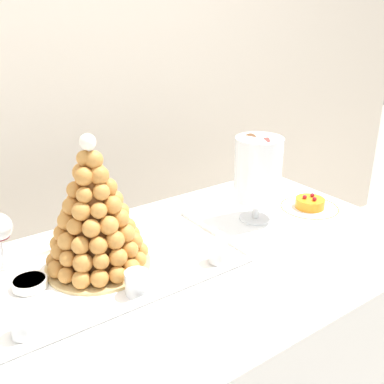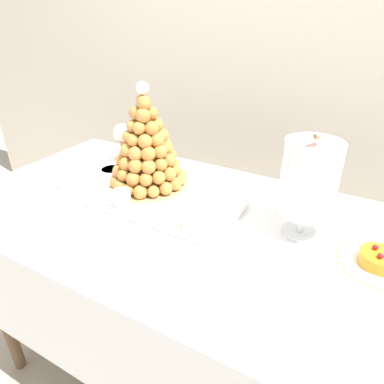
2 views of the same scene
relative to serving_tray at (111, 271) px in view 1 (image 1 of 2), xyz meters
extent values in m
cube|color=silver|center=(0.16, 0.94, 0.45)|extent=(4.80, 0.10, 2.50)
cylinder|color=brown|center=(0.78, 0.23, -0.41)|extent=(0.04, 0.04, 0.77)
cube|color=brown|center=(0.16, -0.06, -0.02)|extent=(1.36, 0.71, 0.02)
cube|color=white|center=(0.16, -0.06, -0.01)|extent=(1.42, 0.77, 0.00)
cube|color=white|center=(0.16, 0.32, -0.20)|extent=(1.42, 0.01, 0.37)
cube|color=white|center=(0.87, -0.06, -0.20)|extent=(0.01, 0.77, 0.37)
cube|color=white|center=(0.00, 0.00, 0.00)|extent=(0.68, 0.34, 0.01)
cube|color=white|center=(0.00, -0.17, 0.01)|extent=(0.68, 0.01, 0.02)
cube|color=white|center=(0.00, 0.17, 0.01)|extent=(0.68, 0.01, 0.02)
cube|color=white|center=(0.34, 0.00, 0.01)|extent=(0.01, 0.34, 0.02)
cylinder|color=white|center=(0.00, 0.00, 0.00)|extent=(0.31, 0.31, 0.00)
cylinder|color=tan|center=(-0.02, 0.04, 0.01)|extent=(0.27, 0.27, 0.01)
cone|color=#AD6D32|center=(-0.02, 0.04, 0.16)|extent=(0.19, 0.19, 0.30)
sphere|color=#CB883E|center=(0.09, 0.04, 0.03)|extent=(0.05, 0.05, 0.05)
sphere|color=#CF8C41|center=(0.09, 0.08, 0.03)|extent=(0.05, 0.05, 0.05)
sphere|color=#CB883E|center=(0.06, 0.12, 0.03)|extent=(0.05, 0.05, 0.05)
sphere|color=#CD8A40|center=(0.03, 0.14, 0.03)|extent=(0.04, 0.04, 0.04)
sphere|color=#C9853C|center=(-0.02, 0.15, 0.03)|extent=(0.04, 0.04, 0.04)
sphere|color=#CA873D|center=(-0.06, 0.14, 0.03)|extent=(0.04, 0.04, 0.04)
sphere|color=#C9853C|center=(-0.09, 0.12, 0.03)|extent=(0.04, 0.04, 0.04)
sphere|color=#C9853C|center=(-0.12, 0.08, 0.03)|extent=(0.04, 0.04, 0.04)
sphere|color=#C9863D|center=(-0.13, 0.04, 0.03)|extent=(0.05, 0.05, 0.05)
sphere|color=#C9853C|center=(-0.12, 0.00, 0.03)|extent=(0.04, 0.04, 0.04)
sphere|color=#CC893E|center=(-0.09, -0.04, 0.03)|extent=(0.05, 0.05, 0.05)
sphere|color=#CA873D|center=(-0.06, -0.06, 0.03)|extent=(0.04, 0.04, 0.04)
sphere|color=#CB883E|center=(-0.02, -0.07, 0.03)|extent=(0.04, 0.04, 0.04)
sphere|color=#C9863D|center=(0.03, -0.06, 0.03)|extent=(0.05, 0.05, 0.05)
sphere|color=#CD8A40|center=(0.06, -0.04, 0.03)|extent=(0.04, 0.04, 0.04)
sphere|color=#CB883E|center=(0.09, 0.00, 0.03)|extent=(0.04, 0.04, 0.04)
sphere|color=#CF8D41|center=(0.07, 0.07, 0.07)|extent=(0.04, 0.04, 0.04)
sphere|color=#CC893F|center=(0.05, 0.11, 0.07)|extent=(0.04, 0.04, 0.04)
sphere|color=#CF8D41|center=(0.01, 0.13, 0.07)|extent=(0.04, 0.04, 0.04)
sphere|color=#C8853C|center=(-0.03, 0.13, 0.07)|extent=(0.04, 0.04, 0.04)
sphere|color=#CA863D|center=(-0.07, 0.12, 0.07)|extent=(0.05, 0.05, 0.05)
sphere|color=#CE8C41|center=(-0.10, 0.09, 0.07)|extent=(0.05, 0.05, 0.05)
sphere|color=#CB873E|center=(-0.11, 0.05, 0.07)|extent=(0.04, 0.04, 0.04)
sphere|color=#CD8A40|center=(-0.11, 0.01, 0.07)|extent=(0.04, 0.04, 0.04)
sphere|color=#CA873D|center=(-0.08, -0.03, 0.07)|extent=(0.05, 0.05, 0.05)
sphere|color=#CA873D|center=(-0.05, -0.05, 0.07)|extent=(0.04, 0.04, 0.04)
sphere|color=#CA873E|center=(0.00, -0.06, 0.07)|extent=(0.05, 0.05, 0.05)
sphere|color=#C8843B|center=(0.04, -0.04, 0.07)|extent=(0.04, 0.04, 0.04)
sphere|color=#CB883E|center=(0.07, -0.01, 0.07)|extent=(0.04, 0.04, 0.04)
sphere|color=#CA873D|center=(0.08, 0.03, 0.07)|extent=(0.05, 0.05, 0.05)
sphere|color=#CB883E|center=(0.05, 0.09, 0.11)|extent=(0.04, 0.04, 0.04)
sphere|color=#C8853C|center=(0.01, 0.11, 0.11)|extent=(0.04, 0.04, 0.04)
sphere|color=#CF8C41|center=(-0.03, 0.12, 0.11)|extent=(0.04, 0.04, 0.04)
sphere|color=#CB873E|center=(-0.07, 0.10, 0.11)|extent=(0.04, 0.04, 0.04)
sphere|color=#C9853C|center=(-0.09, 0.07, 0.11)|extent=(0.04, 0.04, 0.04)
sphere|color=#CF8C41|center=(-0.10, 0.02, 0.11)|extent=(0.05, 0.05, 0.05)
sphere|color=#CE8C41|center=(-0.08, -0.01, 0.11)|extent=(0.04, 0.04, 0.04)
sphere|color=#C8843C|center=(-0.04, -0.04, 0.11)|extent=(0.04, 0.04, 0.04)
sphere|color=#CA873D|center=(0.00, -0.04, 0.11)|extent=(0.05, 0.05, 0.05)
sphere|color=#CE8B40|center=(0.04, -0.02, 0.11)|extent=(0.05, 0.05, 0.05)
sphere|color=#C8843C|center=(0.06, 0.01, 0.11)|extent=(0.04, 0.04, 0.04)
sphere|color=#C9863D|center=(0.06, 0.05, 0.11)|extent=(0.05, 0.05, 0.05)
sphere|color=#C9853C|center=(0.02, 0.10, 0.14)|extent=(0.05, 0.05, 0.05)
sphere|color=#CE8C41|center=(-0.02, 0.11, 0.14)|extent=(0.05, 0.05, 0.05)
sphere|color=#CB883E|center=(-0.06, 0.09, 0.14)|extent=(0.05, 0.05, 0.05)
sphere|color=#CE8C41|center=(-0.08, 0.05, 0.15)|extent=(0.05, 0.05, 0.05)
sphere|color=#C8843C|center=(-0.08, 0.01, 0.15)|extent=(0.04, 0.04, 0.04)
sphere|color=#CE8B40|center=(-0.05, -0.02, 0.15)|extent=(0.04, 0.04, 0.04)
sphere|color=#CF8C41|center=(-0.01, -0.03, 0.14)|extent=(0.05, 0.05, 0.05)
sphere|color=#CA873D|center=(0.03, -0.01, 0.15)|extent=(0.05, 0.05, 0.05)
sphere|color=#CB883E|center=(0.05, 0.02, 0.15)|extent=(0.05, 0.05, 0.05)
sphere|color=#CC893F|center=(0.05, 0.07, 0.14)|extent=(0.04, 0.04, 0.04)
sphere|color=#CC893F|center=(-0.01, 0.09, 0.18)|extent=(0.04, 0.04, 0.04)
sphere|color=#CE8B40|center=(-0.05, 0.08, 0.18)|extent=(0.04, 0.04, 0.04)
sphere|color=#CB883E|center=(-0.07, 0.05, 0.18)|extent=(0.04, 0.04, 0.04)
sphere|color=#CD8B40|center=(-0.06, 0.01, 0.18)|extent=(0.05, 0.05, 0.05)
sphere|color=#CE8B40|center=(-0.02, -0.01, 0.18)|extent=(0.04, 0.04, 0.04)
sphere|color=#CB873E|center=(0.02, -0.01, 0.18)|extent=(0.05, 0.05, 0.05)
sphere|color=#CE8B40|center=(0.04, 0.03, 0.18)|extent=(0.05, 0.05, 0.05)
sphere|color=#CB883E|center=(0.03, 0.07, 0.18)|extent=(0.05, 0.05, 0.05)
sphere|color=#C9853C|center=(-0.02, 0.08, 0.22)|extent=(0.04, 0.04, 0.04)
sphere|color=#C8853C|center=(-0.05, 0.05, 0.22)|extent=(0.04, 0.04, 0.04)
sphere|color=#CD8B40|center=(-0.05, 0.01, 0.22)|extent=(0.04, 0.04, 0.04)
sphere|color=#CD8A40|center=(-0.01, 0.00, 0.22)|extent=(0.04, 0.04, 0.04)
sphere|color=#C9863D|center=(0.02, 0.02, 0.22)|extent=(0.05, 0.05, 0.05)
sphere|color=#CB883E|center=(0.01, 0.06, 0.22)|extent=(0.04, 0.04, 0.04)
sphere|color=#CB883E|center=(-0.03, 0.06, 0.26)|extent=(0.05, 0.05, 0.05)
sphere|color=#C8853C|center=(-0.04, 0.03, 0.26)|extent=(0.05, 0.05, 0.05)
sphere|color=#C9853C|center=(0.00, 0.02, 0.26)|extent=(0.05, 0.05, 0.05)
sphere|color=#CD8B40|center=(0.01, 0.05, 0.26)|extent=(0.04, 0.04, 0.04)
sphere|color=#CE8C41|center=(-0.02, 0.05, 0.30)|extent=(0.04, 0.04, 0.04)
sphere|color=#CE8B40|center=(-0.01, 0.03, 0.29)|extent=(0.04, 0.04, 0.04)
sphere|color=white|center=(-0.02, 0.04, 0.34)|extent=(0.04, 0.04, 0.04)
cylinder|color=silver|center=(-0.25, -0.12, 0.03)|extent=(0.05, 0.05, 0.06)
cylinder|color=brown|center=(-0.25, -0.12, 0.02)|extent=(0.05, 0.05, 0.02)
cylinder|color=#8C603D|center=(-0.25, -0.12, 0.04)|extent=(0.05, 0.05, 0.02)
sphere|color=brown|center=(-0.25, -0.12, 0.05)|extent=(0.01, 0.01, 0.01)
cylinder|color=silver|center=(0.01, -0.13, 0.03)|extent=(0.06, 0.06, 0.06)
cylinder|color=gold|center=(0.01, -0.13, 0.02)|extent=(0.05, 0.05, 0.02)
cylinder|color=#EAC166|center=(0.01, -0.13, 0.04)|extent=(0.05, 0.05, 0.02)
sphere|color=brown|center=(0.01, -0.13, 0.05)|extent=(0.02, 0.02, 0.02)
cylinder|color=silver|center=(0.25, -0.12, 0.03)|extent=(0.05, 0.05, 0.06)
cylinder|color=#F4EAC6|center=(0.25, -0.12, 0.02)|extent=(0.04, 0.04, 0.02)
cylinder|color=white|center=(0.25, -0.12, 0.04)|extent=(0.04, 0.04, 0.02)
sphere|color=brown|center=(0.25, -0.12, 0.05)|extent=(0.01, 0.01, 0.01)
cylinder|color=white|center=(-0.19, 0.05, 0.01)|extent=(0.08, 0.08, 0.02)
cylinder|color=#F2CC59|center=(-0.19, 0.05, 0.02)|extent=(0.08, 0.08, 0.00)
cylinder|color=white|center=(0.52, 0.02, 0.00)|extent=(0.10, 0.10, 0.01)
cylinder|color=white|center=(0.52, 0.02, 0.03)|extent=(0.02, 0.02, 0.06)
cylinder|color=white|center=(0.52, 0.02, 0.16)|extent=(0.15, 0.15, 0.20)
cylinder|color=#D199D8|center=(0.54, 0.01, 0.08)|extent=(0.07, 0.06, 0.06)
cylinder|color=#D199D8|center=(0.52, 0.04, 0.08)|extent=(0.06, 0.06, 0.05)
cylinder|color=#72B2E0|center=(0.49, 0.02, 0.08)|extent=(0.06, 0.06, 0.05)
cylinder|color=#F9A54C|center=(0.52, -0.02, 0.08)|extent=(0.06, 0.06, 0.05)
cylinder|color=#F9A54C|center=(0.55, 0.04, 0.11)|extent=(0.06, 0.06, 0.05)
cylinder|color=#72B2E0|center=(0.51, 0.04, 0.11)|extent=(0.06, 0.05, 0.06)
cylinder|color=#9ED860|center=(0.49, 0.00, 0.11)|extent=(0.06, 0.06, 0.05)
cylinder|color=pink|center=(0.53, 0.00, 0.11)|extent=(0.07, 0.05, 0.06)
cylinder|color=#E54C47|center=(0.53, 0.05, 0.13)|extent=(0.08, 0.06, 0.08)
cylinder|color=brown|center=(0.50, 0.03, 0.13)|extent=(0.06, 0.06, 0.04)
cylinder|color=#72B2E0|center=(0.51, -0.01, 0.13)|extent=(0.07, 0.05, 0.07)
cylinder|color=#F9A54C|center=(0.54, 0.00, 0.13)|extent=(0.05, 0.05, 0.05)
cylinder|color=#E54C47|center=(0.52, 0.03, 0.15)|extent=(0.07, 0.06, 0.07)
cylinder|color=pink|center=(0.50, 0.00, 0.15)|extent=(0.08, 0.05, 0.08)
cylinder|color=brown|center=(0.54, 0.01, 0.15)|extent=(0.06, 0.05, 0.05)
cylinder|color=yellow|center=(0.49, 0.04, 0.18)|extent=(0.06, 0.05, 0.06)
cylinder|color=#F9A54C|center=(0.50, -0.01, 0.18)|extent=(0.06, 0.05, 0.05)
cylinder|color=#D199D8|center=(0.55, -0.01, 0.18)|extent=(0.06, 0.05, 0.06)
cylinder|color=#E54C47|center=(0.53, 0.05, 0.18)|extent=(0.05, 0.05, 0.05)
cylinder|color=brown|center=(0.50, 0.02, 0.20)|extent=(0.06, 0.05, 0.06)
cylinder|color=#D199D8|center=(0.52, 0.00, 0.20)|extent=(0.06, 0.05, 0.05)
cylinder|color=#9ED860|center=(0.55, 0.01, 0.20)|extent=(0.07, 0.06, 0.06)
cylinder|color=pink|center=(0.52, 0.04, 0.20)|extent=(0.07, 0.05, 0.07)
cylinder|color=#E54C47|center=(0.50, 0.01, 0.22)|extent=(0.05, 0.05, 0.05)
cylinder|color=#D199D8|center=(0.53, 0.01, 0.22)|extent=(0.07, 0.05, 0.07)
cylinder|color=#D199D8|center=(0.51, 0.04, 0.22)|extent=(0.05, 0.05, 0.04)
cylinder|color=#E54C47|center=(0.51, -0.01, 0.25)|extent=(0.07, 0.06, 0.06)
cylinder|color=yellow|center=(0.56, 0.01, 0.25)|extent=(0.05, 0.05, 0.03)
cylinder|color=brown|center=(0.51, 0.05, 0.25)|extent=(0.06, 0.05, 0.06)
cylinder|color=white|center=(0.72, -0.03, 0.00)|extent=(0.20, 0.20, 0.01)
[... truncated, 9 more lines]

